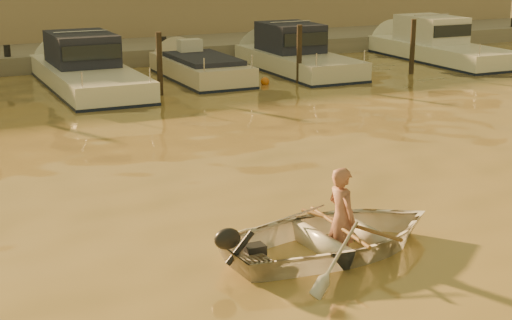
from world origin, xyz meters
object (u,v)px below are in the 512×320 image
moored_boat_2 (88,69)px  moored_boat_5 (441,45)px  moored_boat_3 (201,73)px  dinghy (336,236)px  moored_boat_4 (298,55)px  person (342,219)px

moored_boat_2 → moored_boat_5: same height
moored_boat_3 → moored_boat_5: 10.51m
dinghy → moored_boat_3: bearing=-18.1°
moored_boat_3 → moored_boat_4: bearing=0.0°
person → moored_boat_5: moored_boat_5 is taller
person → moored_boat_5: (14.21, 15.84, 0.08)m
person → moored_boat_5: bearing=-46.5°
dinghy → moored_boat_5: size_ratio=0.47×
moored_boat_2 → moored_boat_3: 4.03m
dinghy → moored_boat_3: (3.81, 15.84, -0.04)m
person → moored_boat_4: bearing=-30.3°
person → moored_boat_2: bearing=-3.5°
moored_boat_4 → moored_boat_5: same height
dinghy → person: 0.29m
moored_boat_3 → moored_boat_5: moored_boat_5 is taller
person → moored_boat_4: size_ratio=0.23×
dinghy → moored_boat_4: size_ratio=0.52×
moored_boat_5 → moored_boat_2: bearing=180.0°
person → moored_boat_2: size_ratio=0.20×
moored_boat_3 → moored_boat_4: size_ratio=0.84×
person → moored_boat_5: size_ratio=0.21×
dinghy → moored_boat_4: bearing=-30.5°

